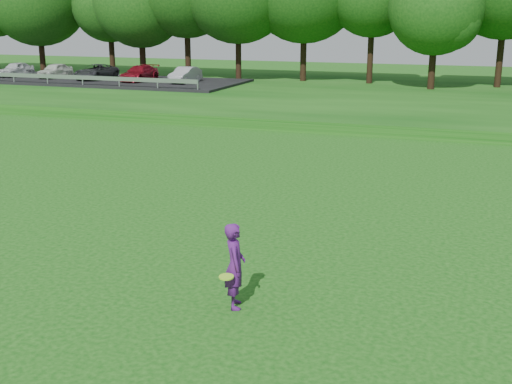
% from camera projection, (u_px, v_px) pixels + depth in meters
% --- Properties ---
extents(ground, '(140.00, 140.00, 0.00)m').
position_uv_depth(ground, '(182.00, 278.00, 14.53)').
color(ground, '#0E480D').
rests_on(ground, ground).
extents(berm, '(130.00, 30.00, 0.60)m').
position_uv_depth(berm, '(396.00, 96.00, 45.28)').
color(berm, '#0E480D').
rests_on(berm, ground).
extents(walking_path, '(130.00, 1.60, 0.04)m').
position_uv_depth(walking_path, '(357.00, 132.00, 32.66)').
color(walking_path, gray).
rests_on(walking_path, ground).
extents(parking_lot, '(24.00, 9.00, 1.38)m').
position_uv_depth(parking_lot, '(96.00, 76.00, 51.88)').
color(parking_lot, black).
rests_on(parking_lot, berm).
extents(woman, '(0.66, 0.91, 1.78)m').
position_uv_depth(woman, '(235.00, 266.00, 12.87)').
color(woman, '#561970').
rests_on(woman, ground).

